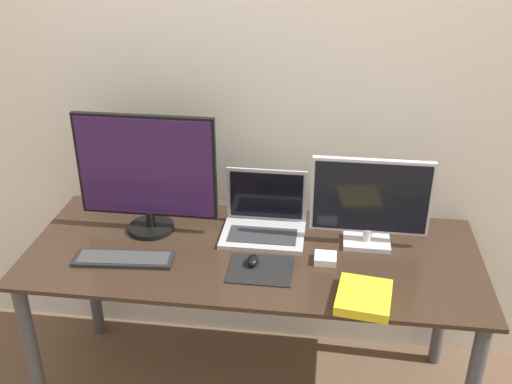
% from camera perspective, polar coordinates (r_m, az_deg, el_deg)
% --- Properties ---
extents(wall_back, '(7.00, 0.05, 2.50)m').
position_cam_1_polar(wall_back, '(2.61, 0.95, 8.65)').
color(wall_back, silver).
rests_on(wall_back, ground_plane).
extents(desk, '(1.82, 0.74, 0.76)m').
position_cam_1_polar(desk, '(2.49, -0.32, -7.91)').
color(desk, '#332319').
rests_on(desk, ground_plane).
extents(monitor_left, '(0.58, 0.19, 0.52)m').
position_cam_1_polar(monitor_left, '(2.49, -10.39, 1.81)').
color(monitor_left, black).
rests_on(monitor_left, desk).
extents(monitor_right, '(0.47, 0.13, 0.38)m').
position_cam_1_polar(monitor_right, '(2.42, 10.84, -0.92)').
color(monitor_right, silver).
rests_on(monitor_right, desk).
extents(laptop, '(0.35, 0.25, 0.26)m').
position_cam_1_polar(laptop, '(2.53, 0.81, -2.53)').
color(laptop, '#ADADB2').
rests_on(laptop, desk).
extents(keyboard, '(0.39, 0.15, 0.02)m').
position_cam_1_polar(keyboard, '(2.42, -12.47, -6.24)').
color(keyboard, black).
rests_on(keyboard, desk).
extents(mousepad, '(0.25, 0.20, 0.00)m').
position_cam_1_polar(mousepad, '(2.31, 0.43, -7.40)').
color(mousepad, black).
rests_on(mousepad, desk).
extents(mouse, '(0.05, 0.07, 0.04)m').
position_cam_1_polar(mouse, '(2.33, -0.30, -6.53)').
color(mouse, black).
rests_on(mouse, mousepad).
extents(book, '(0.21, 0.24, 0.04)m').
position_cam_1_polar(book, '(2.18, 10.24, -9.83)').
color(book, yellow).
rests_on(book, desk).
extents(power_brick, '(0.09, 0.08, 0.03)m').
position_cam_1_polar(power_brick, '(2.37, 6.63, -6.31)').
color(power_brick, white).
rests_on(power_brick, desk).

